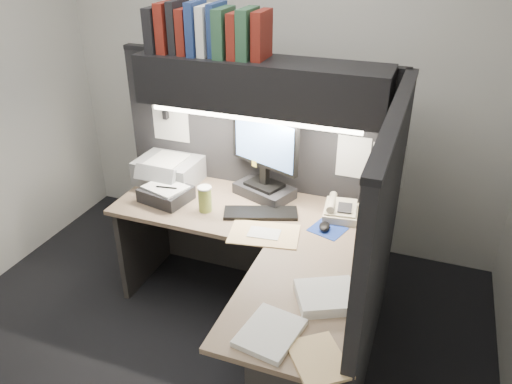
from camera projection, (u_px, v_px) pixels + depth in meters
floor at (200, 349)px, 3.12m from camera, size 3.50×3.50×0.00m
wall_back at (279, 76)px, 3.73m from camera, size 3.50×0.04×2.70m
partition_back at (256, 174)px, 3.50m from camera, size 1.90×0.06×1.60m
partition_right at (377, 261)px, 2.59m from camera, size 0.06×1.50×1.60m
desk at (264, 311)px, 2.78m from camera, size 1.70×1.53×0.73m
overhead_shelf at (260, 84)px, 3.00m from camera, size 1.55×0.34×0.30m
task_light_tube at (252, 119)px, 2.96m from camera, size 1.32×0.04×0.04m
monitor at (264, 165)px, 3.26m from camera, size 0.50×0.36×0.57m
keyboard at (261, 213)px, 3.14m from camera, size 0.49×0.30×0.02m
mousepad at (328, 229)px, 2.99m from camera, size 0.24×0.23×0.00m
mouse at (324, 226)px, 2.98m from camera, size 0.08×0.11×0.04m
telephone at (341, 211)px, 3.10m from camera, size 0.23×0.24×0.09m
coffee_cup at (205, 200)px, 3.16m from camera, size 0.09×0.09×0.16m
printer at (170, 169)px, 3.54m from camera, size 0.44×0.37×0.17m
notebook_stack at (166, 194)px, 3.30m from camera, size 0.34×0.30×0.09m
open_folder at (264, 234)px, 2.94m from camera, size 0.45×0.34×0.01m
paper_stack_a at (327, 297)px, 2.41m from camera, size 0.36×0.34×0.05m
paper_stack_b at (270, 333)px, 2.21m from camera, size 0.28×0.33×0.03m
manila_stack at (318, 359)px, 2.08m from camera, size 0.33×0.34×0.02m
binder_row at (207, 31)px, 2.96m from camera, size 0.74×0.25×0.31m
pinned_papers at (296, 171)px, 2.96m from camera, size 1.76×1.31×0.51m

